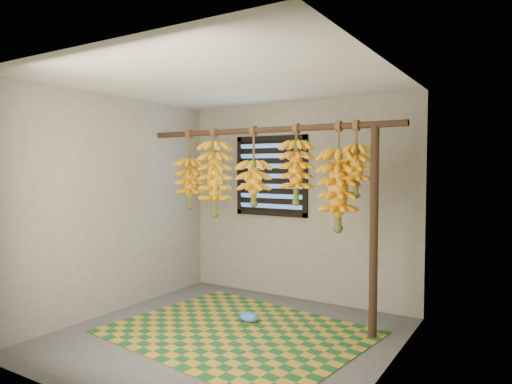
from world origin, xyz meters
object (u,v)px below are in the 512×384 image
Objects in this scene: support_post at (374,232)px; banana_bunch_e at (338,190)px; banana_bunch_a at (190,183)px; banana_bunch_b at (215,179)px; banana_bunch_c at (254,183)px; woven_mat at (238,332)px; plastic_bag at (249,317)px; banana_bunch_d at (296,172)px; banana_bunch_f at (356,170)px.

support_post is 0.52m from banana_bunch_e.
banana_bunch_a is 0.37m from banana_bunch_b.
banana_bunch_a and banana_bunch_c have the same top height.
plastic_bag is at bearing 102.31° from woven_mat.
banana_bunch_d is (0.34, 0.56, 1.55)m from woven_mat.
banana_bunch_d is 0.78× the size of banana_bunch_e.
banana_bunch_e is at bearing 0.00° from banana_bunch_c.
banana_bunch_c reaches higher than plastic_bag.
woven_mat is 2.52× the size of banana_bunch_a.
support_post is 1.56m from plastic_bag.
banana_bunch_d is (1.03, -0.00, 0.08)m from banana_bunch_b.
support_post is at bearing 0.00° from banana_bunch_b.
support_post is 2.00× the size of banana_bunch_b.
banana_bunch_d is 0.49m from banana_bunch_e.
banana_bunch_c is at bearing 180.00° from banana_bunch_e.
banana_bunch_b is at bearing 180.00° from banana_bunch_c.
plastic_bag is 1.61m from banana_bunch_e.
banana_bunch_b and banana_bunch_d have the same top height.
plastic_bag is at bearing -168.03° from support_post.
banana_bunch_f is (0.97, 0.56, 1.57)m from woven_mat.
banana_bunch_f is at bearing 13.96° from plastic_bag.
plastic_bag is at bearing -22.48° from banana_bunch_b.
support_post is 2.25m from banana_bunch_a.
banana_bunch_b is 1.37× the size of banana_bunch_f.
banana_bunch_d is 1.13× the size of banana_bunch_f.
banana_bunch_f reaches higher than support_post.
plastic_bag is 1.57m from banana_bunch_d.
banana_bunch_a is 1.27× the size of banana_bunch_f.
plastic_bag is 1.71m from banana_bunch_a.
banana_bunch_b is 1.17× the size of banana_bunch_c.
banana_bunch_b is at bearing 0.00° from banana_bunch_a.
banana_bunch_e is at bearing 0.00° from banana_bunch_d.
banana_bunch_b is 0.94× the size of banana_bunch_e.
banana_bunch_b is 0.52m from banana_bunch_c.
support_post is at bearing 0.00° from banana_bunch_d.
banana_bunch_d is (0.51, -0.00, 0.12)m from banana_bunch_c.
banana_bunch_a is 1.41m from banana_bunch_d.
banana_bunch_d is at bearing -180.00° from banana_bunch_e.
banana_bunch_c is at bearing 111.44° from plastic_bag.
banana_bunch_a reaches higher than support_post.
plastic_bag is at bearing -14.59° from banana_bunch_a.
support_post is at bearing 11.97° from plastic_bag.
plastic_bag is at bearing -147.71° from banana_bunch_d.
banana_bunch_d reaches higher than woven_mat.
banana_bunch_b and banana_bunch_e have the same top height.
banana_bunch_b reaches higher than plastic_bag.
banana_bunch_b is at bearing 180.00° from banana_bunch_f.
banana_bunch_d is at bearing -180.00° from support_post.
support_post is 2.75× the size of banana_bunch_f.
woven_mat is at bearing -150.24° from banana_bunch_f.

